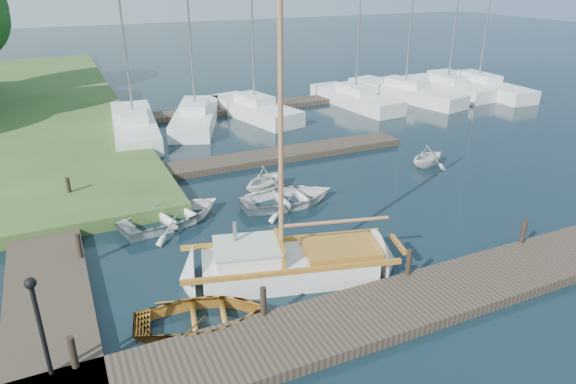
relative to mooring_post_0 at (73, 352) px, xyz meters
name	(u,v)px	position (x,y,z in m)	size (l,w,h in m)	color
ground	(288,222)	(7.50, 5.00, -0.70)	(160.00, 160.00, 0.00)	black
near_dock	(384,311)	(7.50, -1.00, -0.55)	(18.00, 2.20, 0.30)	#31291E
left_dock	(45,239)	(-0.50, 7.00, -0.55)	(2.20, 18.00, 0.30)	#31291E
far_dock	(269,157)	(9.50, 11.50, -0.55)	(14.00, 1.60, 0.30)	#31291E
pontoon	(322,99)	(17.50, 21.00, -0.55)	(30.00, 1.60, 0.30)	#31291E
mooring_post_0	(73,352)	(0.00, 0.00, 0.00)	(0.16, 0.16, 0.80)	black
mooring_post_1	(263,301)	(4.50, 0.00, 0.00)	(0.16, 0.16, 0.80)	black
mooring_post_2	(409,262)	(9.00, 0.00, 0.00)	(0.16, 0.16, 0.80)	black
mooring_post_3	(523,231)	(13.50, 0.00, 0.00)	(0.16, 0.16, 0.80)	black
mooring_post_4	(79,245)	(0.50, 5.00, 0.00)	(0.16, 0.16, 0.80)	black
mooring_post_5	(69,187)	(0.50, 10.00, 0.00)	(0.16, 0.16, 0.80)	black
lamp_post	(37,314)	(-0.50, 0.00, 1.17)	(0.24, 0.24, 2.44)	black
sailboat	(294,266)	(6.18, 1.74, -0.36)	(7.41, 3.67, 9.83)	silver
dinghy	(202,313)	(3.06, 0.63, -0.35)	(2.42, 3.39, 0.70)	brown
tender_a	(172,213)	(3.72, 6.74, -0.30)	(2.75, 3.85, 0.80)	silver
tender_b	(266,177)	(7.90, 7.99, -0.09)	(2.01, 2.33, 1.23)	silver
tender_c	(288,195)	(8.14, 6.42, -0.31)	(2.68, 3.76, 0.78)	silver
tender_d	(429,154)	(15.88, 7.60, -0.14)	(1.84, 2.14, 1.13)	silver
marina_boat_0	(134,124)	(4.36, 18.47, -0.13)	(3.06, 8.87, 11.31)	silver
marina_boat_1	(196,115)	(7.96, 18.91, -0.13)	(4.79, 7.83, 10.43)	silver
marina_boat_2	(254,108)	(11.72, 19.06, -0.11)	(3.82, 7.50, 12.09)	silver
marina_boat_4	(355,97)	(18.94, 18.96, -0.14)	(3.00, 7.83, 9.75)	silver
marina_boat_5	(405,91)	(23.18, 19.23, -0.13)	(4.21, 9.40, 11.68)	silver
marina_boat_6	(447,86)	(26.93, 19.13, -0.13)	(2.84, 7.38, 10.61)	silver
marina_boat_7	(478,84)	(29.55, 18.79, -0.12)	(2.51, 9.67, 12.64)	silver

